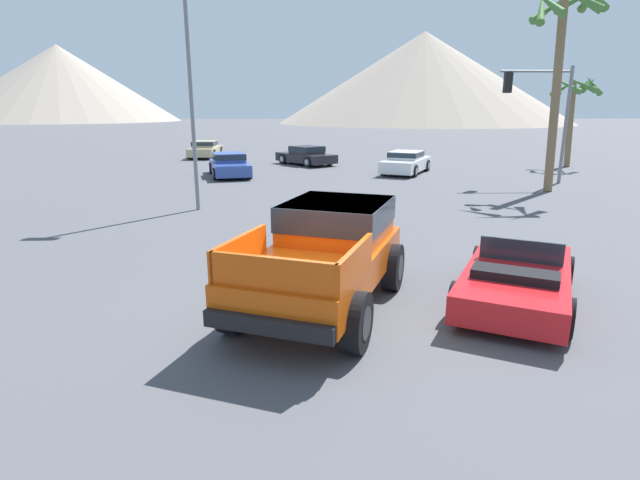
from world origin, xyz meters
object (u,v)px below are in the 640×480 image
parked_car_white (406,162)px  parked_car_blue (229,164)px  orange_pickup_truck (328,248)px  palm_tree_tall (574,97)px  palm_tree_short (562,39)px  red_convertible_car (517,280)px  parked_car_tan (205,149)px  street_lamp_post (190,77)px  parked_car_dark (306,155)px  traffic_light_main (540,103)px

parked_car_white → parked_car_blue: parked_car_white is taller
orange_pickup_truck → palm_tree_tall: palm_tree_tall is taller
parked_car_blue → palm_tree_short: (14.46, -5.52, 5.62)m
orange_pickup_truck → parked_car_white: orange_pickup_truck is taller
red_convertible_car → palm_tree_tall: size_ratio=0.81×
orange_pickup_truck → palm_tree_short: bearing=72.1°
parked_car_tan → street_lamp_post: size_ratio=0.61×
parked_car_blue → parked_car_dark: 6.68m
parked_car_white → palm_tree_tall: (10.53, 2.85, 3.51)m
parked_car_dark → palm_tree_short: bearing=-84.9°
red_convertible_car → parked_car_dark: bearing=126.6°
parked_car_tan → street_lamp_post: 20.21m
palm_tree_tall → traffic_light_main: bearing=-127.4°
palm_tree_short → parked_car_blue: bearing=159.1°
red_convertible_car → orange_pickup_truck: bearing=-154.4°
parked_car_blue → street_lamp_post: 9.92m
parked_car_white → parked_car_tan: bearing=169.8°
street_lamp_post → palm_tree_short: bearing=14.1°
street_lamp_post → traffic_light_main: bearing=21.9°
parked_car_white → street_lamp_post: size_ratio=0.65×
parked_car_blue → palm_tree_tall: (20.16, 3.63, 3.52)m
traffic_light_main → palm_tree_short: (-0.51, -2.36, 2.48)m
parked_car_blue → parked_car_dark: parked_car_blue is taller
orange_pickup_truck → parked_car_blue: (-4.35, 18.05, -0.43)m
parked_car_dark → parked_car_blue: bearing=-166.8°
traffic_light_main → red_convertible_car: bearing=64.7°
parked_car_tan → palm_tree_short: size_ratio=0.55×
parked_car_blue → palm_tree_short: palm_tree_short is taller
parked_car_dark → palm_tree_tall: 16.50m
parked_car_dark → traffic_light_main: 14.08m
orange_pickup_truck → parked_car_tan: size_ratio=1.13×
red_convertible_car → palm_tree_short: bearing=90.0°
red_convertible_car → palm_tree_short: palm_tree_short is taller
palm_tree_tall → palm_tree_short: 10.99m
parked_car_blue → palm_tree_short: 16.47m
parked_car_blue → street_lamp_post: (0.15, -9.12, 3.90)m
parked_car_white → parked_car_dark: size_ratio=1.12×
street_lamp_post → parked_car_white: bearing=46.3°
parked_car_blue → palm_tree_tall: bearing=176.1°
orange_pickup_truck → red_convertible_car: size_ratio=1.17×
palm_tree_tall → red_convertible_car: bearing=-119.4°
parked_car_tan → parked_car_white: 16.06m
orange_pickup_truck → street_lamp_post: bearing=136.2°
orange_pickup_truck → parked_car_white: size_ratio=1.05×
orange_pickup_truck → traffic_light_main: (10.62, 14.89, 2.71)m
red_convertible_car → street_lamp_post: 12.58m
parked_car_white → street_lamp_post: bearing=-107.1°
palm_tree_short → traffic_light_main: bearing=77.9°
orange_pickup_truck → traffic_light_main: 18.49m
palm_tree_tall → palm_tree_short: palm_tree_short is taller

